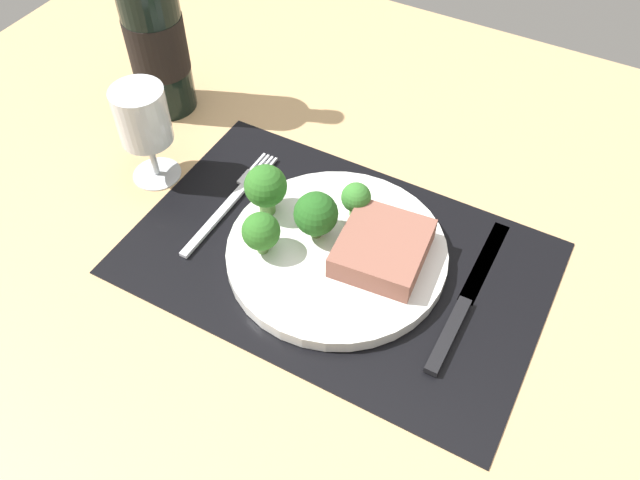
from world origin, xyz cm
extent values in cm
cube|color=tan|center=(0.00, 0.00, -1.50)|extent=(140.00, 110.00, 3.00)
cube|color=black|center=(0.00, 0.00, 0.15)|extent=(46.96, 30.51, 0.30)
cylinder|color=white|center=(0.00, 0.00, 1.10)|extent=(25.08, 25.08, 1.60)
cube|color=#8C5647|center=(4.93, 1.32, 3.37)|extent=(10.21, 11.05, 2.93)
cylinder|color=#5B8942|center=(-3.06, 0.68, 2.57)|extent=(1.32, 1.32, 1.34)
sphere|color=#235B1E|center=(-3.06, 0.68, 5.37)|extent=(5.02, 5.02, 5.02)
cylinder|color=#5B8942|center=(-0.53, 5.63, 2.60)|extent=(1.38, 1.38, 1.39)
sphere|color=#387A2D|center=(-0.53, 5.63, 4.77)|extent=(3.48, 3.48, 3.48)
cylinder|color=#5B8942|center=(-7.16, -4.26, 2.60)|extent=(1.27, 1.27, 1.40)
sphere|color=#2D6B23|center=(-7.16, -4.26, 5.12)|extent=(4.28, 4.28, 4.28)
cylinder|color=#5B8942|center=(-9.88, 1.19, 2.90)|extent=(1.88, 1.88, 2.00)
sphere|color=#2D6B23|center=(-9.88, 1.19, 6.01)|extent=(4.97, 4.97, 4.97)
cube|color=silver|center=(-15.42, -2.00, 0.55)|extent=(1.00, 13.00, 0.50)
cube|color=silver|center=(-15.42, 5.80, 0.55)|extent=(2.40, 2.60, 0.40)
cube|color=silver|center=(-16.32, 8.90, 0.55)|extent=(0.30, 3.60, 0.35)
cube|color=silver|center=(-15.72, 8.90, 0.55)|extent=(0.30, 3.60, 0.35)
cube|color=silver|center=(-15.12, 8.90, 0.55)|extent=(0.30, 3.60, 0.35)
cube|color=silver|center=(-14.52, 8.90, 0.55)|extent=(0.30, 3.60, 0.35)
cube|color=black|center=(15.13, -3.90, 0.70)|extent=(1.40, 10.00, 0.80)
cube|color=silver|center=(15.13, 7.60, 0.45)|extent=(1.80, 13.00, 0.30)
cylinder|color=black|center=(-34.17, 13.65, 11.09)|extent=(7.73, 7.73, 22.19)
cylinder|color=black|center=(-34.17, 13.65, 9.98)|extent=(7.89, 7.89, 7.77)
cylinder|color=silver|center=(-26.78, 1.25, 0.20)|extent=(6.16, 6.16, 0.40)
cylinder|color=silver|center=(-26.78, 1.25, 3.22)|extent=(0.80, 0.80, 5.64)
cylinder|color=silver|center=(-26.78, 1.25, 9.59)|extent=(6.39, 6.39, 7.11)
cylinder|color=tan|center=(-26.78, 1.25, 7.62)|extent=(5.62, 5.62, 3.17)
camera|label=1|loc=(20.61, -41.68, 57.86)|focal=36.23mm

